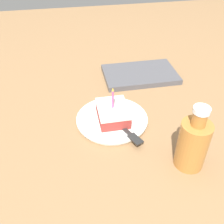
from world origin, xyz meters
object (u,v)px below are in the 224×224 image
Objects in this scene: marble_board at (140,74)px; bottle at (193,143)px; fork at (125,130)px; plate at (112,119)px; cake_slice at (113,112)px.

bottle is at bearing 90.52° from marble_board.
marble_board is at bearing -112.83° from fork.
fork reaches higher than marble_board.
plate is at bearing -50.87° from bottle.
cake_slice is at bearing 117.29° from plate.
fork is 0.56× the size of marble_board.
fork is 0.86× the size of bottle.
bottle is (-0.16, 0.20, 0.06)m from plate.
marble_board is (0.00, -0.45, -0.06)m from bottle.
fork is 0.20m from bottle.
cake_slice is 0.42× the size of marble_board.
cake_slice is at bearing -68.26° from fork.
cake_slice is 0.75× the size of fork.
marble_board is (-0.13, -0.31, -0.01)m from fork.
bottle is (-0.16, 0.20, 0.03)m from cake_slice.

